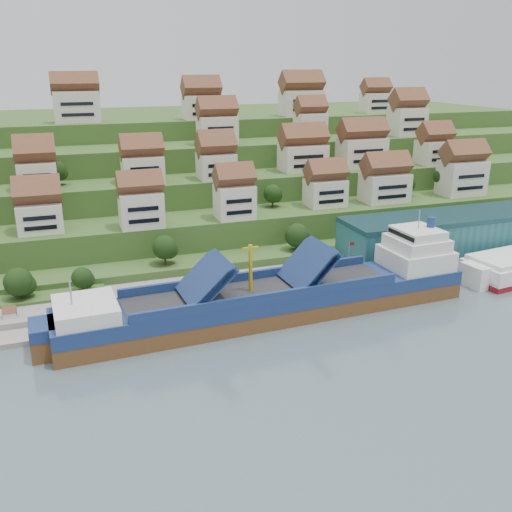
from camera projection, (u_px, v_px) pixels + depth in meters
name	position (u px, v px, depth m)	size (l,w,h in m)	color
ground	(292.00, 312.00, 116.94)	(300.00, 300.00, 0.00)	slate
quay	(345.00, 272.00, 136.26)	(180.00, 14.00, 2.20)	gray
hillside	(182.00, 173.00, 206.05)	(260.00, 128.00, 31.00)	#2D4C1E
hillside_village	(227.00, 151.00, 164.44)	(157.59, 62.63, 29.39)	silver
hillside_trees	(194.00, 198.00, 146.69)	(140.14, 62.61, 30.10)	#1B3812
warehouse	(454.00, 233.00, 146.10)	(60.00, 15.00, 10.00)	#266168
flagpole	(349.00, 256.00, 129.34)	(1.28, 0.16, 8.00)	gray
cargo_ship	(281.00, 298.00, 114.75)	(84.42, 16.68, 18.69)	brown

